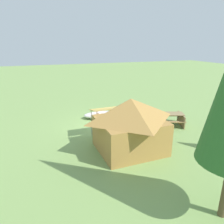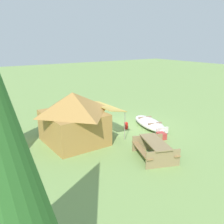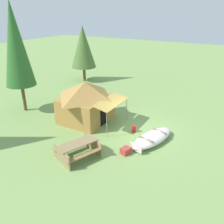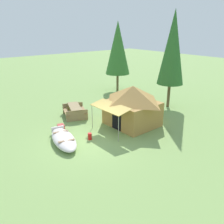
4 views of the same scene
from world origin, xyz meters
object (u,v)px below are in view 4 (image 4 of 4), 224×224
Objects in this scene: canvas_cabin_tent at (132,105)px; cooler_box at (61,127)px; picnic_table at (75,110)px; pine_tree_back_right at (118,48)px; pine_tree_back_left at (173,48)px; beached_rowboat at (64,139)px; fuel_can at (90,136)px.

canvas_cabin_tent is 7.96× the size of cooler_box.
picnic_table is (-3.45, -2.06, -0.81)m from canvas_cabin_tent.
canvas_cabin_tent is 8.77m from pine_tree_back_right.
pine_tree_back_left reaches higher than pine_tree_back_right.
pine_tree_back_left is (2.61, 6.61, 3.90)m from picnic_table.
pine_tree_back_right is (-6.10, 0.09, -0.42)m from pine_tree_back_left.
picnic_table is 2.27m from cooler_box.
picnic_table is at bearing -111.58° from pine_tree_back_left.
pine_tree_back_left reaches higher than beached_rowboat.
beached_rowboat is 3.93m from picnic_table.
canvas_cabin_tent is 4.10m from picnic_table.
canvas_cabin_tent is (0.41, 4.52, 1.05)m from beached_rowboat.
cooler_box is 0.07× the size of pine_tree_back_right.
pine_tree_back_left is at bearing 100.42° from canvas_cabin_tent.
picnic_table is at bearing 161.93° from fuel_can.
canvas_cabin_tent reaches higher than picnic_table.
cooler_box is 10.49m from pine_tree_back_right.
picnic_table is 0.32× the size of pine_tree_back_left.
pine_tree_back_left is at bearing 81.69° from cooler_box.
fuel_can reaches higher than cooler_box.
cooler_box is at bearing -60.08° from pine_tree_back_right.
fuel_can is at bearing -18.07° from picnic_table.
canvas_cabin_tent is 10.05× the size of fuel_can.
pine_tree_back_right is (-3.49, 6.70, 3.48)m from picnic_table.
beached_rowboat is 6.75× the size of cooler_box.
pine_tree_back_right is (-6.53, 9.17, 3.72)m from beached_rowboat.
beached_rowboat is 4.66m from canvas_cabin_tent.
pine_tree_back_right reaches higher than fuel_can.
cooler_box is at bearing -164.17° from fuel_can.
pine_tree_back_right is (-6.94, 4.65, 2.67)m from canvas_cabin_tent.
fuel_can is at bearing 15.83° from cooler_box.
pine_tree_back_right reaches higher than canvas_cabin_tent.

